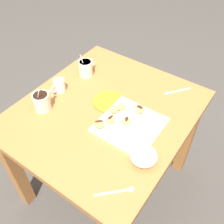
{
  "coord_description": "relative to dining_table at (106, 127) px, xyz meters",
  "views": [
    {
      "loc": [
        -0.76,
        -0.58,
        1.67
      ],
      "look_at": [
        -0.01,
        -0.05,
        0.75
      ],
      "focal_mm": 41.29,
      "sensor_mm": 36.0,
      "label": 1
    }
  ],
  "objects": [
    {
      "name": "loose_spoon_by_plate",
      "position": [
        -0.34,
        -0.32,
        0.14
      ],
      "size": [
        0.12,
        0.12,
        0.01
      ],
      "color": "silver",
      "rests_on": "dining_table"
    },
    {
      "name": "cream_pitcher_white",
      "position": [
        -0.02,
        0.3,
        0.17
      ],
      "size": [
        0.1,
        0.06,
        0.07
      ],
      "color": "white",
      "rests_on": "dining_table"
    },
    {
      "name": "beignet_3",
      "position": [
        -0.12,
        -0.06,
        0.17
      ],
      "size": [
        0.06,
        0.07,
        0.04
      ],
      "primitive_type": "ellipsoid",
      "rotation": [
        0.0,
        0.0,
        1.91
      ],
      "color": "#DBA351",
      "rests_on": "pastry_plate_square"
    },
    {
      "name": "loose_spoon_near_saucer",
      "position": [
        0.34,
        -0.23,
        0.14
      ],
      "size": [
        0.14,
        0.1,
        0.01
      ],
      "color": "silver",
      "rests_on": "dining_table"
    },
    {
      "name": "saucer_orange_left",
      "position": [
        0.06,
        0.02,
        0.14
      ],
      "size": [
        0.17,
        0.17,
        0.01
      ],
      "primitive_type": "cylinder",
      "color": "orange",
      "rests_on": "dining_table"
    },
    {
      "name": "beignet_0",
      "position": [
        -0.03,
        -0.15,
        0.17
      ],
      "size": [
        0.06,
        0.06,
        0.03
      ],
      "primitive_type": "ellipsoid",
      "rotation": [
        0.0,
        0.0,
        3.44
      ],
      "color": "#DBA351",
      "rests_on": "pastry_plate_square"
    },
    {
      "name": "chocolate_drizzle_5",
      "position": [
        -0.07,
        -0.08,
        0.19
      ],
      "size": [
        0.04,
        0.02,
        0.0
      ],
      "primitive_type": "ellipsoid",
      "rotation": [
        0.0,
        0.0,
        6.18
      ],
      "color": "#381E11",
      "rests_on": "beignet_5"
    },
    {
      "name": "coffee_mug_cream_right",
      "position": [
        0.18,
        0.27,
        0.19
      ],
      "size": [
        0.12,
        0.08,
        0.14
      ],
      "color": "silver",
      "rests_on": "dining_table"
    },
    {
      "name": "chocolate_drizzle_3",
      "position": [
        -0.12,
        -0.06,
        0.19
      ],
      "size": [
        0.04,
        0.04,
        0.0
      ],
      "primitive_type": "ellipsoid",
      "rotation": [
        0.0,
        0.0,
        2.36
      ],
      "color": "#381E11",
      "rests_on": "beignet_3"
    },
    {
      "name": "chocolate_drizzle_1",
      "position": [
        0.08,
        -0.16,
        0.18
      ],
      "size": [
        0.02,
        0.04,
        0.0
      ],
      "primitive_type": "ellipsoid",
      "rotation": [
        0.0,
        0.0,
        1.5
      ],
      "color": "#381E11",
      "rests_on": "beignet_1"
    },
    {
      "name": "beignet_1",
      "position": [
        0.08,
        -0.16,
        0.17
      ],
      "size": [
        0.06,
        0.06,
        0.03
      ],
      "primitive_type": "ellipsoid",
      "rotation": [
        0.0,
        0.0,
        1.41
      ],
      "color": "#DBA351",
      "rests_on": "pastry_plate_square"
    },
    {
      "name": "pastry_plate_square",
      "position": [
        -0.02,
        -0.17,
        0.14
      ],
      "size": [
        0.29,
        0.29,
        0.02
      ],
      "primitive_type": "cube",
      "color": "white",
      "rests_on": "dining_table"
    },
    {
      "name": "beignet_4",
      "position": [
        -0.0,
        -0.05,
        0.17
      ],
      "size": [
        0.07,
        0.07,
        0.04
      ],
      "primitive_type": "ellipsoid",
      "rotation": [
        0.0,
        0.0,
        0.96
      ],
      "color": "#DBA351",
      "rests_on": "pastry_plate_square"
    },
    {
      "name": "ground_plane",
      "position": [
        0.0,
        0.0,
        -0.59
      ],
      "size": [
        8.0,
        8.0,
        0.0
      ],
      "primitive_type": "plane",
      "color": "#423D38"
    },
    {
      "name": "chocolate_drizzle_0",
      "position": [
        -0.03,
        -0.15,
        0.18
      ],
      "size": [
        0.04,
        0.03,
        0.0
      ],
      "primitive_type": "ellipsoid",
      "rotation": [
        0.0,
        0.0,
        3.48
      ],
      "color": "#381E11",
      "rests_on": "beignet_0"
    },
    {
      "name": "beignet_5",
      "position": [
        -0.07,
        -0.08,
        0.17
      ],
      "size": [
        0.06,
        0.06,
        0.04
      ],
      "primitive_type": "ellipsoid",
      "rotation": [
        0.0,
        0.0,
        5.97
      ],
      "color": "#DBA351",
      "rests_on": "pastry_plate_square"
    },
    {
      "name": "dining_table",
      "position": [
        0.0,
        0.0,
        0.0
      ],
      "size": [
        0.95,
        0.84,
        0.73
      ],
      "color": "#A36633",
      "rests_on": "ground_plane"
    },
    {
      "name": "beignet_2",
      "position": [
        0.04,
        -0.07,
        0.17
      ],
      "size": [
        0.06,
        0.06,
        0.03
      ],
      "primitive_type": "ellipsoid",
      "rotation": [
        0.0,
        0.0,
        1.82
      ],
      "color": "#DBA351",
      "rests_on": "pastry_plate_square"
    },
    {
      "name": "ice_cream_bowl",
      "position": [
        -0.16,
        -0.32,
        0.17
      ],
      "size": [
        0.12,
        0.12,
        0.09
      ],
      "color": "white",
      "rests_on": "dining_table"
    },
    {
      "name": "coffee_mug_cream_left",
      "position": [
        -0.17,
        0.27,
        0.19
      ],
      "size": [
        0.13,
        0.09,
        0.14
      ],
      "color": "silver",
      "rests_on": "dining_table"
    }
  ]
}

